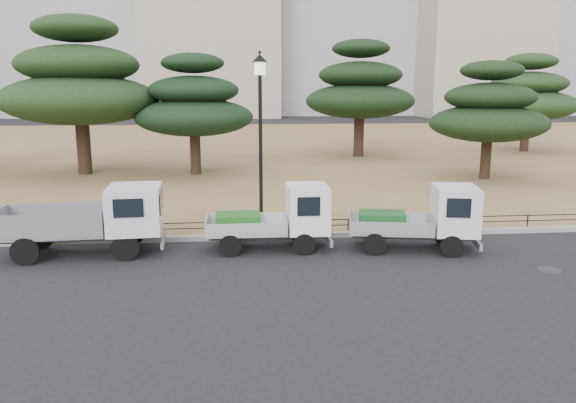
{
  "coord_description": "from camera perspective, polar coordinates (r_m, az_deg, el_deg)",
  "views": [
    {
      "loc": [
        -1.58,
        -14.37,
        4.6
      ],
      "look_at": [
        0.0,
        2.0,
        1.3
      ],
      "focal_mm": 35.0,
      "sensor_mm": 36.0,
      "label": 1
    }
  ],
  "objects": [
    {
      "name": "truck_kei_rear",
      "position": [
        16.68,
        13.55,
        -1.66
      ],
      "size": [
        3.81,
        2.17,
        1.88
      ],
      "rotation": [
        0.0,
        0.0,
        -0.2
      ],
      "color": "black",
      "rests_on": "ground"
    },
    {
      "name": "pipe_fence",
      "position": [
        17.69,
        -0.23,
        -2.26
      ],
      "size": [
        38.0,
        0.04,
        0.4
      ],
      "color": "black",
      "rests_on": "lawn"
    },
    {
      "name": "pine_east_near",
      "position": [
        29.78,
        19.74,
        8.61
      ],
      "size": [
        5.78,
        5.78,
        5.84
      ],
      "color": "black",
      "rests_on": "lawn"
    },
    {
      "name": "ground",
      "position": [
        15.17,
        0.73,
        -6.3
      ],
      "size": [
        220.0,
        220.0,
        0.0
      ],
      "primitive_type": "plane",
      "color": "black"
    },
    {
      "name": "truck_kei_front",
      "position": [
        16.31,
        -1.05,
        -1.66
      ],
      "size": [
        3.53,
        1.56,
        1.87
      ],
      "rotation": [
        0.0,
        0.0,
        -0.01
      ],
      "color": "black",
      "rests_on": "ground"
    },
    {
      "name": "manhole",
      "position": [
        16.12,
        25.02,
        -6.31
      ],
      "size": [
        0.6,
        0.6,
        0.01
      ],
      "primitive_type": "cylinder",
      "color": "#2D2D30",
      "rests_on": "ground"
    },
    {
      "name": "truck_large",
      "position": [
        16.69,
        -19.24,
        -1.53
      ],
      "size": [
        4.49,
        2.01,
        1.92
      ],
      "rotation": [
        0.0,
        0.0,
        0.06
      ],
      "color": "black",
      "rests_on": "ground"
    },
    {
      "name": "lawn",
      "position": [
        45.23,
        -3.51,
        5.58
      ],
      "size": [
        120.0,
        56.0,
        0.15
      ],
      "primitive_type": "cube",
      "color": "olive",
      "rests_on": "ground"
    },
    {
      "name": "curb",
      "position": [
        17.63,
        -0.19,
        -3.51
      ],
      "size": [
        120.0,
        0.25,
        0.16
      ],
      "primitive_type": "cube",
      "color": "gray",
      "rests_on": "ground"
    },
    {
      "name": "pine_center_left",
      "position": [
        30.1,
        -9.54,
        9.64
      ],
      "size": [
        6.19,
        6.19,
        6.29
      ],
      "color": "black",
      "rests_on": "lawn"
    },
    {
      "name": "pine_center_right",
      "position": [
        38.11,
        7.32,
        11.24
      ],
      "size": [
        7.23,
        7.23,
        7.67
      ],
      "color": "black",
      "rests_on": "lawn"
    },
    {
      "name": "tarp_pile",
      "position": [
        19.39,
        -26.17,
        -2.06
      ],
      "size": [
        1.46,
        1.19,
        0.87
      ],
      "rotation": [
        0.0,
        0.0,
        0.2
      ],
      "color": "navy",
      "rests_on": "lawn"
    },
    {
      "name": "pine_west_near",
      "position": [
        31.66,
        -20.45,
        11.13
      ],
      "size": [
        8.18,
        8.18,
        8.18
      ],
      "color": "black",
      "rests_on": "lawn"
    },
    {
      "name": "pine_east_far",
      "position": [
        44.3,
        23.21,
        9.88
      ],
      "size": [
        6.92,
        6.92,
        6.95
      ],
      "color": "black",
      "rests_on": "lawn"
    },
    {
      "name": "street_lamp",
      "position": [
        17.31,
        -2.84,
        8.86
      ],
      "size": [
        0.49,
        0.49,
        5.48
      ],
      "color": "black",
      "rests_on": "lawn"
    }
  ]
}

